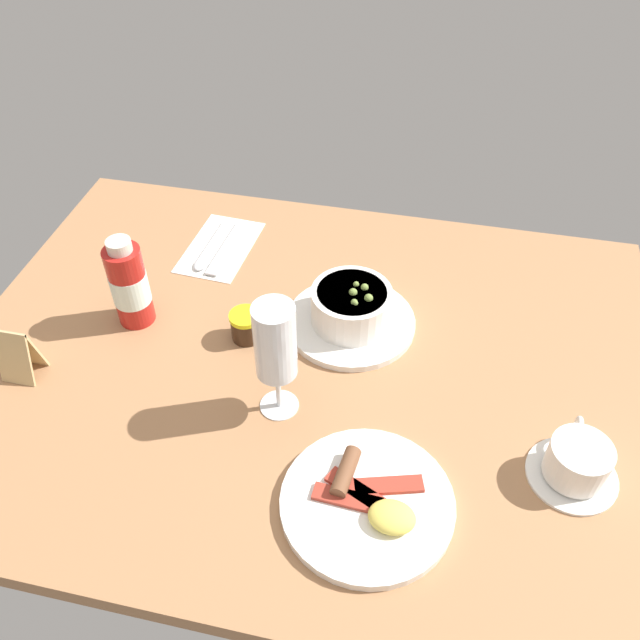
{
  "coord_description": "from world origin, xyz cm",
  "views": [
    {
      "loc": [
        -17.38,
        68.46,
        76.84
      ],
      "look_at": [
        -2.23,
        -1.13,
        7.95
      ],
      "focal_mm": 37.22,
      "sensor_mm": 36.0,
      "label": 1
    }
  ],
  "objects": [
    {
      "name": "menu_card",
      "position": [
        41.25,
        11.88,
        4.4
      ],
      "size": [
        5.4,
        4.78,
        8.9
      ],
      "color": "tan",
      "rests_on": "ground_plane"
    },
    {
      "name": "sauce_bottle_red",
      "position": [
        29.38,
        -3.12,
        7.36
      ],
      "size": [
        6.04,
        6.04,
        16.14
      ],
      "color": "#B21E19",
      "rests_on": "ground_plane"
    },
    {
      "name": "wine_glass",
      "position": [
        1.5,
        9.84,
        12.77
      ],
      "size": [
        5.84,
        5.84,
        19.55
      ],
      "color": "white",
      "rests_on": "ground_plane"
    },
    {
      "name": "porridge_bowl",
      "position": [
        -5.66,
        -9.16,
        3.43
      ],
      "size": [
        21.24,
        21.24,
        8.11
      ],
      "color": "white",
      "rests_on": "ground_plane"
    },
    {
      "name": "breakfast_plate",
      "position": [
        -13.89,
        23.4,
        0.96
      ],
      "size": [
        22.56,
        22.56,
        3.7
      ],
      "color": "white",
      "rests_on": "ground_plane"
    },
    {
      "name": "ground_plane",
      "position": [
        0.0,
        0.0,
        -1.5
      ],
      "size": [
        110.0,
        84.0,
        3.0
      ],
      "primitive_type": "cube",
      "color": "#A8754C"
    },
    {
      "name": "jam_jar",
      "position": [
        10.26,
        -2.78,
        2.53
      ],
      "size": [
        5.11,
        5.11,
        5.0
      ],
      "color": "#352113",
      "rests_on": "ground_plane"
    },
    {
      "name": "coffee_cup",
      "position": [
        -39.81,
        13.02,
        3.04
      ],
      "size": [
        12.13,
        12.96,
        6.3
      ],
      "color": "white",
      "rests_on": "ground_plane"
    },
    {
      "name": "cutlery_setting",
      "position": [
        22.12,
        -23.9,
        0.26
      ],
      "size": [
        12.65,
        19.46,
        0.9
      ],
      "color": "white",
      "rests_on": "ground_plane"
    }
  ]
}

